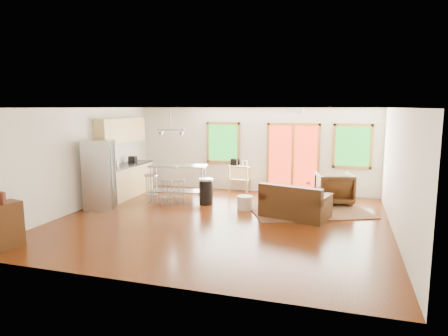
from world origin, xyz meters
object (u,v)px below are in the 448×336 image
(loveseat, at_px, (294,205))
(refrigerator, at_px, (100,174))
(rug, at_px, (307,209))
(coffee_table, at_px, (305,195))
(ottoman, at_px, (283,196))
(armchair, at_px, (334,187))
(island, at_px, (178,176))
(kitchen_cart, at_px, (239,169))

(loveseat, bearing_deg, refrigerator, -158.16)
(rug, relative_size, loveseat, 1.67)
(coffee_table, bearing_deg, ottoman, 148.55)
(armchair, height_order, island, island)
(rug, bearing_deg, refrigerator, -164.69)
(loveseat, distance_m, coffee_table, 1.15)
(coffee_table, height_order, refrigerator, refrigerator)
(loveseat, distance_m, armchair, 1.93)
(loveseat, xyz_separation_m, island, (-3.38, 0.90, 0.37))
(island, distance_m, kitchen_cart, 2.15)
(refrigerator, bearing_deg, loveseat, -13.15)
(island, bearing_deg, ottoman, 12.11)
(coffee_table, bearing_deg, island, -176.03)
(armchair, xyz_separation_m, island, (-4.23, -0.83, 0.22))
(rug, distance_m, armchair, 1.16)
(rug, height_order, coffee_table, coffee_table)
(coffee_table, height_order, island, island)
(ottoman, bearing_deg, armchair, 8.85)
(coffee_table, xyz_separation_m, armchair, (0.72, 0.58, 0.15))
(rug, xyz_separation_m, ottoman, (-0.70, 0.65, 0.16))
(rug, xyz_separation_m, island, (-3.59, 0.03, 0.68))
(loveseat, bearing_deg, armchair, 79.46)
(ottoman, relative_size, island, 0.32)
(coffee_table, bearing_deg, armchair, 39.04)
(kitchen_cart, bearing_deg, ottoman, -34.34)
(rug, bearing_deg, loveseat, -103.73)
(island, bearing_deg, refrigerator, -137.32)
(coffee_table, bearing_deg, loveseat, -96.29)
(refrigerator, distance_m, island, 2.14)
(loveseat, distance_m, ottoman, 1.60)
(rug, relative_size, refrigerator, 1.61)
(ottoman, distance_m, refrigerator, 4.96)
(armchair, height_order, refrigerator, refrigerator)
(loveseat, bearing_deg, ottoman, 123.42)
(kitchen_cart, bearing_deg, loveseat, -51.60)
(armchair, xyz_separation_m, kitchen_cart, (-2.90, 0.86, 0.23))
(armchair, relative_size, kitchen_cart, 0.93)
(loveseat, height_order, ottoman, loveseat)
(coffee_table, bearing_deg, refrigerator, -161.60)
(refrigerator, bearing_deg, kitchen_cart, 27.80)
(armchair, xyz_separation_m, refrigerator, (-5.79, -2.27, 0.42))
(armchair, distance_m, ottoman, 1.38)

